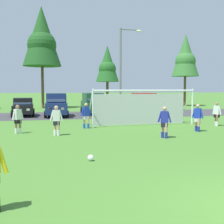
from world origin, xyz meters
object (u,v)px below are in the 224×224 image
(player_striker_near, at_px, (56,121))
(parked_car_slot_center_right, at_px, (144,103))
(soccer_goal, at_px, (141,107))
(street_lamp, at_px, (122,73))
(parked_car_slot_far_left, at_px, (23,107))
(soccer_ball, at_px, (91,158))
(player_winger_right, at_px, (198,118))
(parked_car_slot_center, at_px, (112,105))
(parked_car_slot_left, at_px, (56,105))
(player_trailing_back, at_px, (164,122))
(parked_car_slot_center_left, at_px, (93,103))
(player_defender_far, at_px, (18,119))
(player_winger_left, at_px, (217,114))
(player_midfield_center, at_px, (86,116))

(player_striker_near, distance_m, parked_car_slot_center_right, 15.03)
(parked_car_slot_center_right, bearing_deg, soccer_goal, -111.61)
(street_lamp, bearing_deg, parked_car_slot_far_left, 148.89)
(soccer_ball, bearing_deg, player_winger_right, 36.56)
(soccer_goal, xyz_separation_m, parked_car_slot_center, (0.19, 9.45, -0.42))
(parked_car_slot_center_right, bearing_deg, parked_car_slot_left, -177.92)
(player_trailing_back, xyz_separation_m, parked_car_slot_center_left, (-1.04, 15.24, 0.29))
(parked_car_slot_center_right, bearing_deg, player_defender_far, -137.64)
(player_defender_far, xyz_separation_m, parked_car_slot_far_left, (-0.36, 11.15, 0.05))
(parked_car_slot_left, bearing_deg, street_lamp, -37.26)
(player_winger_left, distance_m, parked_car_slot_left, 14.32)
(soccer_ball, bearing_deg, parked_car_slot_center_right, 64.35)
(soccer_goal, relative_size, player_winger_right, 4.56)
(player_defender_far, height_order, parked_car_slot_left, parked_car_slot_left)
(player_striker_near, xyz_separation_m, player_midfield_center, (2.01, 2.50, 0.00))
(player_striker_near, bearing_deg, parked_car_slot_left, 87.17)
(parked_car_slot_center_left, height_order, street_lamp, street_lamp)
(parked_car_slot_far_left, relative_size, street_lamp, 0.56)
(player_midfield_center, distance_m, parked_car_slot_left, 9.05)
(player_winger_left, bearing_deg, street_lamp, 131.63)
(player_winger_right, bearing_deg, player_winger_left, 37.64)
(parked_car_slot_far_left, distance_m, parked_car_slot_center, 8.77)
(soccer_goal, distance_m, parked_car_slot_center, 9.46)
(player_midfield_center, xyz_separation_m, parked_car_slot_center_right, (7.37, 9.25, 0.29))
(soccer_ball, bearing_deg, player_midfield_center, 82.36)
(player_midfield_center, bearing_deg, street_lamp, 52.00)
(player_winger_right, bearing_deg, player_striker_near, 176.77)
(parked_car_slot_center_left, bearing_deg, player_winger_left, -59.89)
(player_striker_near, relative_size, player_defender_far, 1.00)
(parked_car_slot_center_left, bearing_deg, parked_car_slot_center, -4.61)
(player_trailing_back, xyz_separation_m, parked_car_slot_left, (-4.82, 13.58, 0.29))
(soccer_goal, relative_size, parked_car_slot_far_left, 1.77)
(player_midfield_center, height_order, player_defender_far, same)
(player_defender_far, bearing_deg, player_striker_near, -31.13)
(soccer_ball, xyz_separation_m, parked_car_slot_center, (5.41, 18.89, 0.77))
(parked_car_slot_center_left, xyz_separation_m, street_lamp, (1.50, -5.68, 2.82))
(player_striker_near, relative_size, parked_car_slot_center, 0.39)
(player_midfield_center, xyz_separation_m, street_lamp, (3.83, 4.91, 3.11))
(parked_car_slot_center_right, bearing_deg, street_lamp, -129.15)
(parked_car_slot_left, bearing_deg, soccer_goal, -55.14)
(player_midfield_center, height_order, parked_car_slot_center_right, parked_car_slot_center_right)
(player_winger_right, distance_m, parked_car_slot_left, 14.18)
(player_trailing_back, bearing_deg, player_striker_near, 158.13)
(player_winger_left, relative_size, parked_car_slot_center, 0.39)
(street_lamp, bearing_deg, parked_car_slot_left, 142.74)
(parked_car_slot_far_left, bearing_deg, street_lamp, -31.11)
(player_striker_near, relative_size, parked_car_slot_center_right, 0.35)
(player_defender_far, bearing_deg, player_winger_left, 1.51)
(parked_car_slot_left, bearing_deg, player_winger_left, -43.24)
(player_defender_far, bearing_deg, soccer_goal, 15.02)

